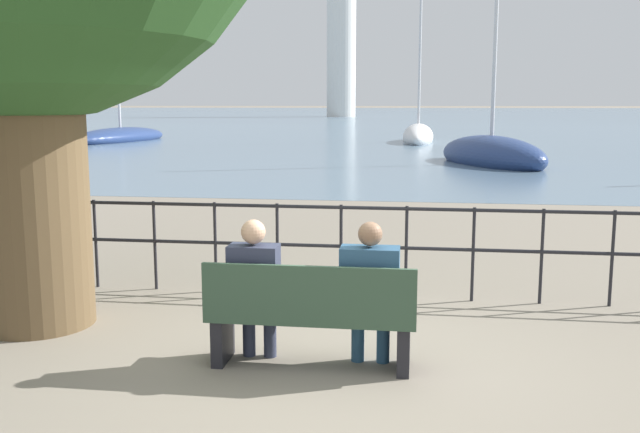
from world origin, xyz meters
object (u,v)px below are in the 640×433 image
Objects in this scene: sailboat_0 at (121,136)px; sailboat_2 at (418,136)px; sailboat_4 at (491,155)px; harbor_lighthouse at (341,48)px; seated_person_right at (370,288)px; park_bench at (310,318)px; seated_person_left at (255,284)px.

sailboat_0 reaches higher than sailboat_2.
harbor_lighthouse reaches higher than sailboat_4.
park_bench is at bearing -171.21° from seated_person_right.
sailboat_2 is (0.70, 34.78, -0.07)m from park_bench.
seated_person_left is 0.10× the size of sailboat_0.
seated_person_right is at bearing -88.71° from sailboat_2.
sailboat_4 is at bearing 80.70° from park_bench.
seated_person_right is 108.03m from harbor_lighthouse.
sailboat_4 reaches higher than seated_person_right.
sailboat_0 is 16.91m from sailboat_2.
park_bench is 1.40× the size of seated_person_right.
seated_person_right reaches higher than park_bench.
sailboat_2 is 1.42× the size of sailboat_4.
sailboat_4 is at bearing -77.78° from sailboat_2.
seated_person_left is 0.05× the size of harbor_lighthouse.
sailboat_4 is 0.35× the size of harbor_lighthouse.
harbor_lighthouse is (-15.07, 86.42, 10.31)m from sailboat_4.
sailboat_2 is (16.84, 1.50, 0.07)m from sailboat_0.
park_bench is 0.54m from seated_person_left.
seated_person_right is 34.70m from sailboat_2.
harbor_lighthouse is at bearing 76.23° from sailboat_4.
sailboat_2 is (1.18, 34.70, -0.32)m from seated_person_left.
seated_person_left is 0.15× the size of sailboat_4.
seated_person_left is at bearing -124.30° from sailboat_4.
park_bench is 34.78m from sailboat_2.
sailboat_4 is (2.88, 20.46, -0.36)m from seated_person_right.
sailboat_0 is at bearing -93.44° from harbor_lighthouse.
seated_person_right is 37.13m from sailboat_0.
sailboat_0 is 74.53m from harbor_lighthouse.
harbor_lighthouse is (4.43, 73.68, 10.34)m from sailboat_0.
park_bench is at bearing -83.75° from harbor_lighthouse.
sailboat_0 is at bearing 115.88° from park_bench.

